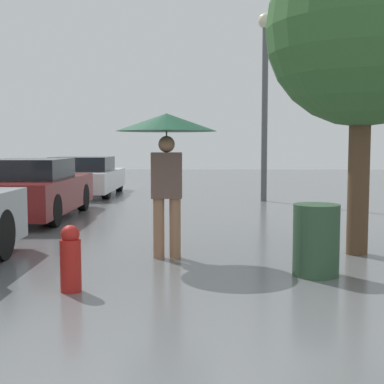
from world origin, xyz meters
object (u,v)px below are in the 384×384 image
at_px(pedestrian, 167,136).
at_px(trash_bin, 316,240).
at_px(parked_car_middle, 33,190).
at_px(fire_hydrant, 71,259).
at_px(street_lamp, 265,81).
at_px(tree, 363,31).
at_px(parked_car_farthest, 84,177).

distance_m(pedestrian, trash_bin, 2.29).
bearing_deg(trash_bin, parked_car_middle, 134.35).
xyz_separation_m(pedestrian, fire_hydrant, (-0.88, -1.62, -1.25)).
relative_size(pedestrian, trash_bin, 2.32).
relative_size(pedestrian, street_lamp, 0.39).
relative_size(tree, street_lamp, 0.88).
bearing_deg(fire_hydrant, trash_bin, 15.01).
xyz_separation_m(tree, street_lamp, (-0.41, 6.89, 0.16)).
xyz_separation_m(tree, fire_hydrant, (-3.43, -1.89, -2.63)).
bearing_deg(street_lamp, parked_car_farthest, 161.76).
bearing_deg(trash_bin, pedestrian, 152.03).
xyz_separation_m(tree, trash_bin, (-0.82, -1.19, -2.56)).
relative_size(parked_car_farthest, tree, 0.93).
bearing_deg(trash_bin, tree, 55.51).
bearing_deg(fire_hydrant, parked_car_farthest, 101.21).
height_order(parked_car_middle, street_lamp, street_lamp).
distance_m(pedestrian, tree, 2.92).
relative_size(parked_car_middle, parked_car_farthest, 1.01).
height_order(pedestrian, street_lamp, street_lamp).
bearing_deg(fire_hydrant, street_lamp, 71.00).
bearing_deg(parked_car_farthest, pedestrian, -71.54).
xyz_separation_m(parked_car_middle, trash_bin, (4.67, -4.78, -0.17)).
bearing_deg(pedestrian, trash_bin, -27.97).
relative_size(street_lamp, fire_hydrant, 7.16).
distance_m(street_lamp, fire_hydrant, 9.70).
bearing_deg(tree, parked_car_middle, 146.85).
bearing_deg(parked_car_farthest, trash_bin, -64.35).
height_order(pedestrian, fire_hydrant, pedestrian).
bearing_deg(parked_car_farthest, fire_hydrant, -78.79).
relative_size(parked_car_farthest, street_lamp, 0.82).
height_order(pedestrian, trash_bin, pedestrian).
distance_m(tree, trash_bin, 2.94).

